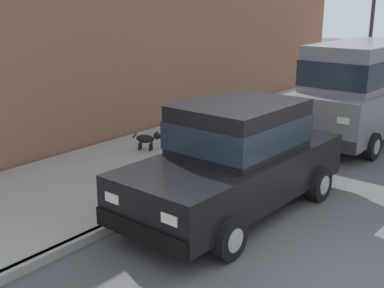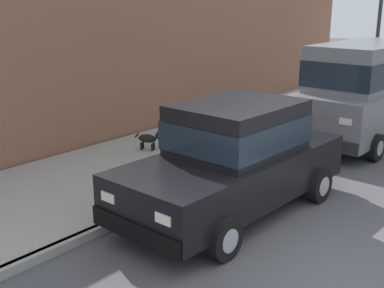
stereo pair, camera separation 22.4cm
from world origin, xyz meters
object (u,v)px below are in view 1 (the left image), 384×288
at_px(car_black_sedan, 236,157).
at_px(dog_black, 148,139).
at_px(car_grey_van, 361,87).
at_px(street_lamp, 372,20).

height_order(car_black_sedan, dog_black, car_black_sedan).
height_order(car_grey_van, street_lamp, street_lamp).
relative_size(dog_black, street_lamp, 0.16).
relative_size(car_black_sedan, car_grey_van, 0.94).
bearing_deg(street_lamp, car_black_sedan, -81.86).
bearing_deg(street_lamp, car_grey_van, -72.30).
bearing_deg(car_grey_van, dog_black, -125.89).
bearing_deg(car_black_sedan, car_grey_van, 90.73).
bearing_deg(street_lamp, dog_black, -102.06).
bearing_deg(car_grey_van, street_lamp, 107.70).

